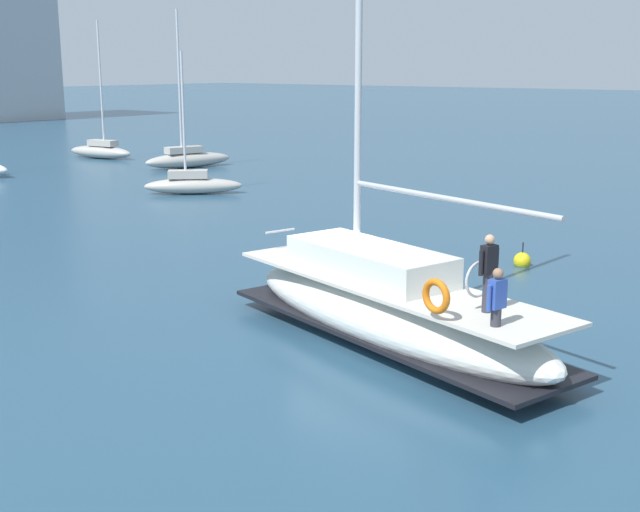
{
  "coord_description": "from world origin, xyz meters",
  "views": [
    {
      "loc": [
        -16.0,
        -11.54,
        6.26
      ],
      "look_at": [
        -0.82,
        0.22,
        1.8
      ],
      "focal_mm": 46.3,
      "sensor_mm": 36.0,
      "label": 1
    }
  ],
  "objects_px": {
    "main_sailboat": "(387,305)",
    "moored_cutter_left": "(101,150)",
    "moored_catamaran": "(193,183)",
    "moored_ketch_distant": "(188,158)",
    "mooring_buoy": "(522,261)"
  },
  "relations": [
    {
      "from": "main_sailboat",
      "to": "moored_catamaran",
      "type": "height_order",
      "value": "main_sailboat"
    },
    {
      "from": "main_sailboat",
      "to": "moored_cutter_left",
      "type": "xyz_separation_m",
      "value": [
        20.34,
        36.72,
        -0.32
      ]
    },
    {
      "from": "moored_cutter_left",
      "to": "mooring_buoy",
      "type": "relative_size",
      "value": 10.47
    },
    {
      "from": "moored_cutter_left",
      "to": "moored_ketch_distant",
      "type": "distance_m",
      "value": 8.59
    },
    {
      "from": "moored_cutter_left",
      "to": "main_sailboat",
      "type": "bearing_deg",
      "value": -118.98
    },
    {
      "from": "moored_cutter_left",
      "to": "moored_ketch_distant",
      "type": "height_order",
      "value": "moored_ketch_distant"
    },
    {
      "from": "moored_ketch_distant",
      "to": "mooring_buoy",
      "type": "xyz_separation_m",
      "value": [
        -11.38,
        -27.41,
        -0.46
      ]
    },
    {
      "from": "main_sailboat",
      "to": "moored_ketch_distant",
      "type": "xyz_separation_m",
      "value": [
        20.35,
        28.13,
        -0.29
      ]
    },
    {
      "from": "main_sailboat",
      "to": "mooring_buoy",
      "type": "height_order",
      "value": "main_sailboat"
    },
    {
      "from": "moored_ketch_distant",
      "to": "mooring_buoy",
      "type": "bearing_deg",
      "value": -112.55
    },
    {
      "from": "main_sailboat",
      "to": "moored_catamaran",
      "type": "bearing_deg",
      "value": 56.94
    },
    {
      "from": "moored_ketch_distant",
      "to": "mooring_buoy",
      "type": "distance_m",
      "value": 29.68
    },
    {
      "from": "moored_catamaran",
      "to": "moored_cutter_left",
      "type": "xyz_separation_m",
      "value": [
        7.28,
        16.65,
        0.07
      ]
    },
    {
      "from": "mooring_buoy",
      "to": "moored_catamaran",
      "type": "bearing_deg",
      "value": 78.07
    },
    {
      "from": "moored_catamaran",
      "to": "moored_ketch_distant",
      "type": "bearing_deg",
      "value": 47.87
    }
  ]
}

